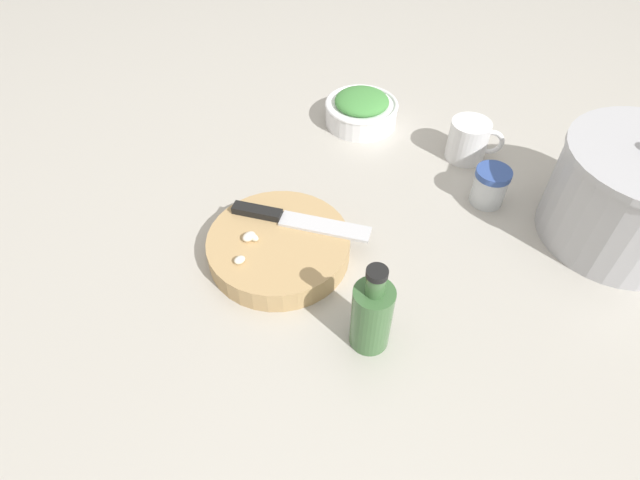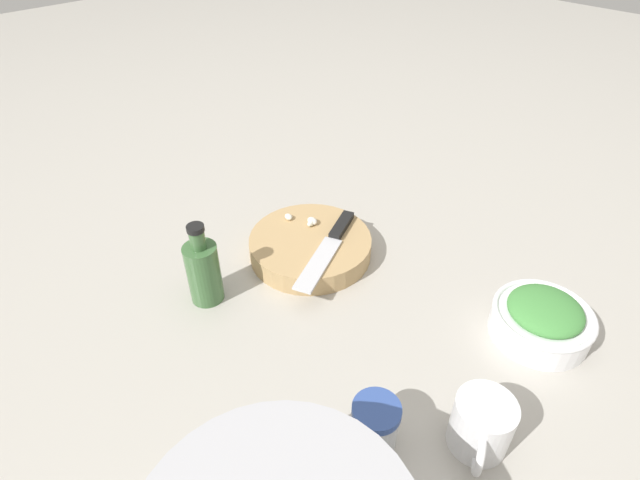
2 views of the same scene
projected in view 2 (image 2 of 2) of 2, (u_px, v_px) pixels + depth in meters
ground_plane at (314, 301)px, 0.87m from camera, size 5.00×5.00×0.00m
cutting_board at (310, 246)px, 0.96m from camera, size 0.23×0.23×0.04m
chef_knife at (330, 244)px, 0.93m from camera, size 0.12×0.23×0.01m
garlic_cloves at (306, 220)px, 0.99m from camera, size 0.07×0.04×0.01m
herb_bowl at (542, 319)px, 0.79m from camera, size 0.16×0.16×0.07m
spice_jar at (375, 424)px, 0.65m from camera, size 0.06×0.06×0.07m
coffee_mug at (481, 425)px, 0.64m from camera, size 0.08×0.10×0.08m
oil_bottle at (203, 271)px, 0.84m from camera, size 0.06×0.06×0.16m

